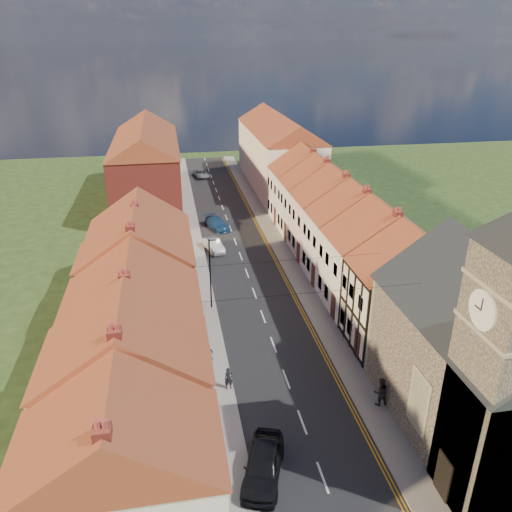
{
  "coord_description": "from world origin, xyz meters",
  "views": [
    {
      "loc": [
        -6.56,
        -15.59,
        20.41
      ],
      "look_at": [
        0.15,
        22.04,
        3.5
      ],
      "focal_mm": 35.0,
      "sensor_mm": 36.0,
      "label": 1
    }
  ],
  "objects_px": {
    "pedestrian_left_b": "(209,356)",
    "pedestrian_left": "(229,379)",
    "car_near": "(263,464)",
    "church": "(497,347)",
    "car_mid": "(214,245)",
    "lamppost": "(211,269)",
    "car_distant": "(201,174)",
    "pedestrian_right": "(380,392)",
    "car_far": "(217,224)"
  },
  "relations": [
    {
      "from": "church",
      "to": "lamppost",
      "type": "height_order",
      "value": "church"
    },
    {
      "from": "car_far",
      "to": "pedestrian_right",
      "type": "bearing_deg",
      "value": -98.34
    },
    {
      "from": "car_mid",
      "to": "car_far",
      "type": "distance_m",
      "value": 6.48
    },
    {
      "from": "car_distant",
      "to": "pedestrian_right",
      "type": "distance_m",
      "value": 55.26
    },
    {
      "from": "car_mid",
      "to": "car_distant",
      "type": "height_order",
      "value": "car_mid"
    },
    {
      "from": "church",
      "to": "pedestrian_right",
      "type": "xyz_separation_m",
      "value": [
        -4.44,
        3.26,
        -4.84
      ]
    },
    {
      "from": "car_distant",
      "to": "pedestrian_left_b",
      "type": "relative_size",
      "value": 2.48
    },
    {
      "from": "car_far",
      "to": "pedestrian_right",
      "type": "relative_size",
      "value": 2.31
    },
    {
      "from": "church",
      "to": "car_distant",
      "type": "xyz_separation_m",
      "value": [
        -10.91,
        58.14,
        -5.31
      ]
    },
    {
      "from": "lamppost",
      "to": "car_distant",
      "type": "xyz_separation_m",
      "value": [
        2.26,
        41.47,
        -2.97
      ]
    },
    {
      "from": "lamppost",
      "to": "pedestrian_right",
      "type": "distance_m",
      "value": 16.2
    },
    {
      "from": "church",
      "to": "lamppost",
      "type": "relative_size",
      "value": 2.53
    },
    {
      "from": "lamppost",
      "to": "pedestrian_left_b",
      "type": "distance_m",
      "value": 8.33
    },
    {
      "from": "car_mid",
      "to": "pedestrian_left",
      "type": "height_order",
      "value": "pedestrian_left"
    },
    {
      "from": "car_distant",
      "to": "pedestrian_right",
      "type": "xyz_separation_m",
      "value": [
        6.47,
        -54.88,
        0.46
      ]
    },
    {
      "from": "car_mid",
      "to": "pedestrian_left",
      "type": "bearing_deg",
      "value": -107.66
    },
    {
      "from": "car_far",
      "to": "pedestrian_left_b",
      "type": "distance_m",
      "value": 26.42
    },
    {
      "from": "car_mid",
      "to": "pedestrian_left_b",
      "type": "bearing_deg",
      "value": -110.98
    },
    {
      "from": "car_distant",
      "to": "pedestrian_left",
      "type": "distance_m",
      "value": 51.91
    },
    {
      "from": "car_mid",
      "to": "pedestrian_left",
      "type": "relative_size",
      "value": 2.49
    },
    {
      "from": "pedestrian_left_b",
      "to": "car_mid",
      "type": "bearing_deg",
      "value": 84.64
    },
    {
      "from": "car_near",
      "to": "car_far",
      "type": "bearing_deg",
      "value": 106.49
    },
    {
      "from": "car_far",
      "to": "car_mid",
      "type": "bearing_deg",
      "value": -118.84
    },
    {
      "from": "car_far",
      "to": "pedestrian_left_b",
      "type": "relative_size",
      "value": 2.57
    },
    {
      "from": "lamppost",
      "to": "car_distant",
      "type": "bearing_deg",
      "value": 86.88
    },
    {
      "from": "car_mid",
      "to": "pedestrian_left_b",
      "type": "height_order",
      "value": "pedestrian_left_b"
    },
    {
      "from": "lamppost",
      "to": "pedestrian_left_b",
      "type": "relative_size",
      "value": 3.64
    },
    {
      "from": "pedestrian_left_b",
      "to": "pedestrian_left",
      "type": "bearing_deg",
      "value": -67.15
    },
    {
      "from": "car_near",
      "to": "pedestrian_left_b",
      "type": "distance_m",
      "value": 9.69
    },
    {
      "from": "church",
      "to": "pedestrian_left",
      "type": "distance_m",
      "value": 15.41
    },
    {
      "from": "car_mid",
      "to": "pedestrian_right",
      "type": "height_order",
      "value": "pedestrian_right"
    },
    {
      "from": "pedestrian_left",
      "to": "pedestrian_left_b",
      "type": "distance_m",
      "value": 2.74
    },
    {
      "from": "car_mid",
      "to": "car_far",
      "type": "bearing_deg",
      "value": 66.52
    },
    {
      "from": "car_near",
      "to": "pedestrian_right",
      "type": "height_order",
      "value": "pedestrian_right"
    },
    {
      "from": "church",
      "to": "car_mid",
      "type": "distance_m",
      "value": 31.45
    },
    {
      "from": "car_distant",
      "to": "car_far",
      "type": "bearing_deg",
      "value": -98.47
    },
    {
      "from": "pedestrian_left",
      "to": "pedestrian_left_b",
      "type": "xyz_separation_m",
      "value": [
        -1.01,
        2.55,
        0.07
      ]
    },
    {
      "from": "car_far",
      "to": "car_distant",
      "type": "height_order",
      "value": "car_far"
    },
    {
      "from": "car_mid",
      "to": "pedestrian_right",
      "type": "xyz_separation_m",
      "value": [
        7.44,
        -25.38,
        0.42
      ]
    },
    {
      "from": "church",
      "to": "car_near",
      "type": "xyz_separation_m",
      "value": [
        -12.3,
        -0.68,
        -5.1
      ]
    },
    {
      "from": "church",
      "to": "car_distant",
      "type": "height_order",
      "value": "church"
    },
    {
      "from": "lamppost",
      "to": "pedestrian_left_b",
      "type": "height_order",
      "value": "lamppost"
    },
    {
      "from": "pedestrian_right",
      "to": "pedestrian_left_b",
      "type": "xyz_separation_m",
      "value": [
        -9.73,
        5.56,
        -0.09
      ]
    },
    {
      "from": "church",
      "to": "pedestrian_left_b",
      "type": "distance_m",
      "value": 17.41
    },
    {
      "from": "car_mid",
      "to": "lamppost",
      "type": "bearing_deg",
      "value": -110.55
    },
    {
      "from": "pedestrian_left",
      "to": "car_distant",
      "type": "bearing_deg",
      "value": 81.15
    },
    {
      "from": "church",
      "to": "lamppost",
      "type": "distance_m",
      "value": 21.38
    },
    {
      "from": "car_mid",
      "to": "church",
      "type": "bearing_deg",
      "value": -81.86
    },
    {
      "from": "car_far",
      "to": "pedestrian_right",
      "type": "xyz_separation_m",
      "value": [
        6.42,
        -31.77,
        0.42
      ]
    },
    {
      "from": "car_distant",
      "to": "pedestrian_right",
      "type": "relative_size",
      "value": 2.24
    }
  ]
}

